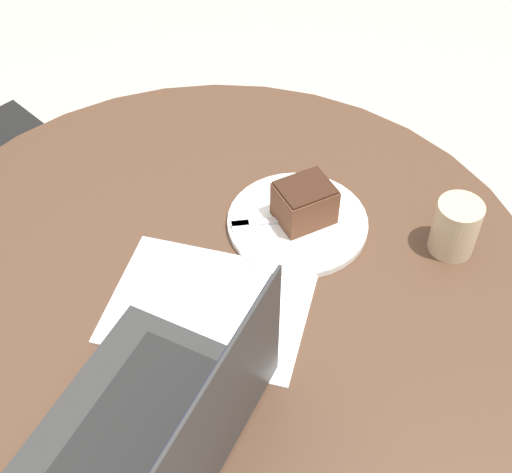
# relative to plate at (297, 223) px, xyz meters

# --- Properties ---
(dining_table) EXTENTS (1.03, 1.03, 0.73)m
(dining_table) POSITION_rel_plate_xyz_m (0.08, 0.16, -0.15)
(dining_table) COLOR #4C3323
(dining_table) RESTS_ON ground_plane
(paper_document) EXTENTS (0.31, 0.24, 0.00)m
(paper_document) POSITION_rel_plate_xyz_m (0.07, 0.20, -0.00)
(paper_document) COLOR white
(paper_document) RESTS_ON dining_table
(plate) EXTENTS (0.23, 0.23, 0.01)m
(plate) POSITION_rel_plate_xyz_m (0.00, 0.00, 0.00)
(plate) COLOR white
(plate) RESTS_ON dining_table
(cake_slice) EXTENTS (0.11, 0.11, 0.07)m
(cake_slice) POSITION_rel_plate_xyz_m (-0.01, -0.01, 0.04)
(cake_slice) COLOR brown
(cake_slice) RESTS_ON plate
(fork) EXTENTS (0.16, 0.10, 0.00)m
(fork) POSITION_rel_plate_xyz_m (0.04, 0.02, 0.01)
(fork) COLOR silver
(fork) RESTS_ON plate
(coffee_glass) EXTENTS (0.07, 0.07, 0.09)m
(coffee_glass) POSITION_rel_plate_xyz_m (-0.24, -0.04, 0.04)
(coffee_glass) COLOR #C6AD89
(coffee_glass) RESTS_ON dining_table
(laptop) EXTENTS (0.26, 0.34, 0.23)m
(laptop) POSITION_rel_plate_xyz_m (0.04, 0.43, 0.03)
(laptop) COLOR #2D2D2D
(laptop) RESTS_ON dining_table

